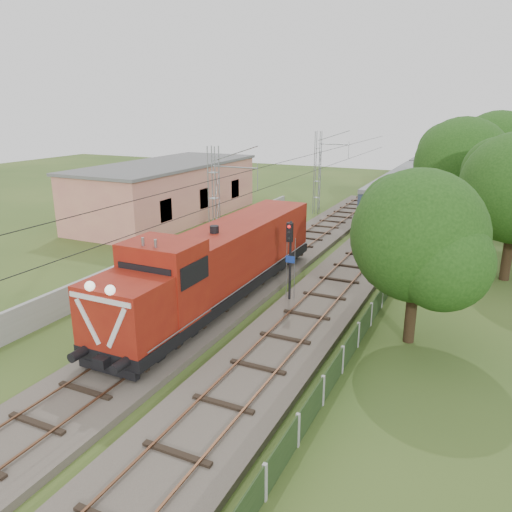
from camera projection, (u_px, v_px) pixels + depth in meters
The scene contains 13 objects.
ground at pixel (135, 364), 20.83m from camera, with size 140.00×140.00×0.00m, color #2D481B.
track_main at pixel (218, 303), 26.82m from camera, with size 4.20×70.00×0.45m.
track_side at pixel (367, 252), 36.00m from camera, with size 4.20×80.00×0.45m.
catenary at pixel (215, 210), 31.23m from camera, with size 3.31×70.00×8.00m.
boundary_wall at pixel (171, 254), 33.65m from camera, with size 0.25×40.00×1.50m, color #9E9E99.
station_building at pixel (168, 191), 46.96m from camera, with size 8.40×20.40×5.22m.
fence at pixel (342, 360), 19.96m from camera, with size 0.12×32.00×1.20m.
locomotive at pixel (220, 262), 26.47m from camera, with size 3.21×18.36×4.66m.
coach_rake at pixel (433, 165), 67.40m from camera, with size 3.11×69.43×3.60m.
signal_post at pixel (290, 248), 26.13m from camera, with size 0.51×0.40×4.60m.
tree_a at pixel (420, 238), 21.38m from camera, with size 6.09×5.80×7.90m.
tree_c at pixel (463, 166), 37.37m from camera, with size 7.41×7.05×9.60m.
tree_d at pixel (497, 153), 44.87m from camera, with size 7.68×7.31×9.95m.
Camera 1 is at (12.56, -14.64, 10.39)m, focal length 35.00 mm.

